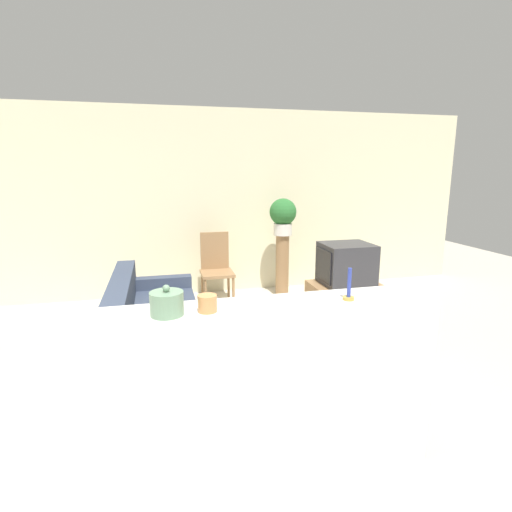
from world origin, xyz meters
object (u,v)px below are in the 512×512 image
(wooden_chair, at_px, (216,265))
(decorative_bowl, at_px, (167,303))
(television, at_px, (346,264))
(couch, at_px, (152,324))
(potted_plant, at_px, (283,215))

(wooden_chair, relative_size, decorative_bowl, 5.33)
(television, xyz_separation_m, decorative_bowl, (-2.21, -2.28, 0.43))
(decorative_bowl, bearing_deg, wooden_chair, 77.39)
(couch, xyz_separation_m, television, (2.35, 0.39, 0.42))
(potted_plant, bearing_deg, couch, -142.86)
(couch, xyz_separation_m, decorative_bowl, (0.14, -1.88, 0.85))
(wooden_chair, bearing_deg, television, -33.45)
(couch, relative_size, decorative_bowl, 9.73)
(couch, xyz_separation_m, wooden_chair, (0.87, 1.37, 0.26))
(couch, bearing_deg, wooden_chair, 57.79)
(couch, height_order, potted_plant, potted_plant)
(potted_plant, bearing_deg, television, -62.97)
(television, height_order, decorative_bowl, decorative_bowl)
(television, distance_m, potted_plant, 1.23)
(wooden_chair, xyz_separation_m, potted_plant, (0.97, 0.02, 0.68))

